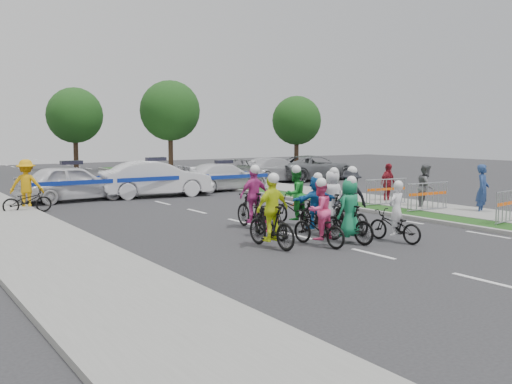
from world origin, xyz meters
TOP-DOWN VIEW (x-y plane):
  - ground at (0.00, 0.00)m, footprint 90.00×90.00m
  - curb_right at (5.10, 5.00)m, footprint 0.20×60.00m
  - grass_strip at (5.80, 5.00)m, footprint 1.20×60.00m
  - sidewalk_right at (7.60, 5.00)m, footprint 2.40×60.00m
  - sidewalk_left at (-6.50, 5.00)m, footprint 3.00×60.00m
  - rider_0 at (1.60, 0.78)m, footprint 0.76×1.69m
  - rider_1 at (0.49, 1.37)m, footprint 0.80×1.75m
  - rider_2 at (-0.45, 1.49)m, footprint 0.83×1.81m
  - rider_3 at (-1.59, 1.99)m, footprint 0.99×1.86m
  - rider_4 at (1.58, 2.50)m, footprint 1.19×2.01m
  - rider_5 at (0.60, 2.86)m, footprint 1.47×1.75m
  - rider_6 at (-0.82, 3.13)m, footprint 0.71×1.73m
  - rider_7 at (1.77, 3.49)m, footprint 0.84×1.82m
  - rider_8 at (1.07, 4.46)m, footprint 1.00×1.96m
  - rider_9 at (-0.35, 4.66)m, footprint 0.99×1.87m
  - police_car_0 at (-2.89, 14.81)m, footprint 4.72×2.19m
  - police_car_1 at (0.80, 14.36)m, footprint 5.17×2.44m
  - police_car_2 at (4.79, 15.04)m, footprint 4.75×1.98m
  - civilian_sedan at (9.75, 17.50)m, footprint 5.20×2.52m
  - civilian_suv at (12.53, 17.31)m, footprint 5.51×2.62m
  - spectator_0 at (8.07, 2.58)m, footprint 0.77×0.66m
  - spectator_1 at (7.43, 4.55)m, footprint 1.06×1.01m
  - spectator_2 at (7.65, 6.69)m, footprint 1.03×0.56m
  - marshal_hiviz at (-5.10, 13.07)m, footprint 1.42×1.16m
  - barrier_0 at (6.70, 0.64)m, footprint 2.05×0.77m
  - barrier_1 at (6.70, 3.87)m, footprint 2.04×0.67m
  - barrier_2 at (6.70, 5.88)m, footprint 2.04×0.73m
  - cone_0 at (4.11, 8.18)m, footprint 0.40×0.40m
  - cone_1 at (6.56, 13.36)m, footprint 0.40×0.40m
  - parked_bike at (-5.31, 12.08)m, footprint 1.72×0.62m
  - tree_1 at (9.00, 30.00)m, footprint 4.55×4.55m
  - tree_2 at (18.00, 26.00)m, footprint 3.85×3.85m
  - tree_4 at (3.00, 34.00)m, footprint 4.20×4.20m

SIDE VIEW (x-z plane):
  - ground at x=0.00m, z-range 0.00..0.00m
  - grass_strip at x=5.80m, z-range 0.00..0.11m
  - curb_right at x=5.10m, z-range 0.00..0.12m
  - sidewalk_right at x=7.60m, z-range 0.00..0.13m
  - sidewalk_left at x=-6.50m, z-range 0.00..0.13m
  - cone_0 at x=4.11m, z-range -0.01..0.69m
  - cone_1 at x=6.56m, z-range -0.01..0.69m
  - parked_bike at x=-5.31m, z-range 0.00..0.90m
  - rider_0 at x=1.60m, z-range -0.28..1.39m
  - barrier_0 at x=6.70m, z-range 0.00..1.12m
  - barrier_1 at x=6.70m, z-range 0.00..1.12m
  - barrier_2 at x=6.70m, z-range 0.00..1.12m
  - rider_6 at x=-0.82m, z-range -0.29..1.44m
  - rider_2 at x=-0.45m, z-range -0.23..1.56m
  - police_car_2 at x=4.79m, z-range 0.00..1.37m
  - rider_1 at x=0.49m, z-range -0.20..1.60m
  - rider_8 at x=1.07m, z-range -0.25..1.66m
  - rider_7 at x=1.77m, z-range -0.21..1.66m
  - civilian_sedan at x=9.75m, z-range 0.00..1.46m
  - rider_3 at x=-1.59m, z-range -0.22..1.70m
  - rider_9 at x=-0.35m, z-range -0.23..1.73m
  - rider_4 at x=1.58m, z-range -0.22..1.73m
  - rider_5 at x=0.60m, z-range -0.14..1.65m
  - civilian_suv at x=12.53m, z-range 0.00..1.52m
  - police_car_0 at x=-2.89m, z-range 0.00..1.56m
  - police_car_1 at x=0.80m, z-range 0.00..1.64m
  - spectator_2 at x=7.65m, z-range 0.00..1.66m
  - spectator_1 at x=7.43m, z-range 0.00..1.73m
  - spectator_0 at x=8.07m, z-range 0.00..1.79m
  - marshal_hiviz at x=-5.10m, z-range 0.00..1.91m
  - tree_2 at x=18.00m, z-range 0.95..6.72m
  - tree_4 at x=3.00m, z-range 1.04..7.34m
  - tree_1 at x=9.00m, z-range 1.12..7.95m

